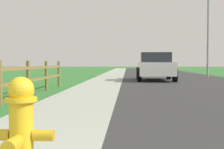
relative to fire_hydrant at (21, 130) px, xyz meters
name	(u,v)px	position (x,y,z in m)	size (l,w,h in m)	color
ground_plane	(124,75)	(0.57, 23.37, -0.45)	(120.00, 120.00, 0.00)	#33712F
road_asphalt	(164,74)	(4.07, 25.37, -0.45)	(7.00, 66.00, 0.01)	#303030
curb_concrete	(91,74)	(-2.43, 25.37, -0.45)	(6.00, 66.00, 0.01)	#A3AB9B
grass_verge	(75,74)	(-3.93, 25.37, -0.45)	(5.00, 66.00, 0.00)	#33712F
fire_hydrant	(21,130)	(0.00, 0.00, 0.00)	(0.54, 0.45, 0.89)	yellow
rail_fence	(0,80)	(-2.06, 4.49, 0.17)	(0.11, 12.36, 1.07)	brown
parked_suv_white	(155,67)	(2.45, 15.56, 0.34)	(2.15, 4.57, 1.59)	white
street_lamp	(210,21)	(6.50, 19.31, 3.47)	(1.17, 0.20, 6.63)	gray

